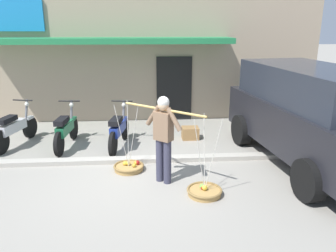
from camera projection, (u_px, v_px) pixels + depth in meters
ground_plane at (139, 175)px, 6.80m from camera, size 90.00×90.00×0.00m
sidewalk_curb at (139, 160)px, 7.45m from camera, size 20.00×0.24×0.10m
fruit_vendor at (163, 134)px, 6.24m from camera, size 1.42×1.20×1.70m
fruit_basket_left_side at (204, 191)px, 6.00m from camera, size 0.64×0.64×1.45m
fruit_basket_right_side at (129, 167)px, 7.02m from camera, size 0.64×0.64×1.45m
motorcycle_nearest_shop at (15, 129)px, 8.32m from camera, size 0.63×1.78×1.09m
motorcycle_second_in_row at (66, 130)px, 8.23m from camera, size 0.54×1.82×1.09m
motorcycle_third_in_row at (119, 130)px, 8.22m from camera, size 0.55×1.81×1.09m
parked_truck at (312, 113)px, 7.09m from camera, size 2.57×4.98×2.10m
storefront_building at (116, 48)px, 12.42m from camera, size 13.00×6.00×4.20m
wooden_crate at (190, 133)px, 8.92m from camera, size 0.44×0.36×0.32m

